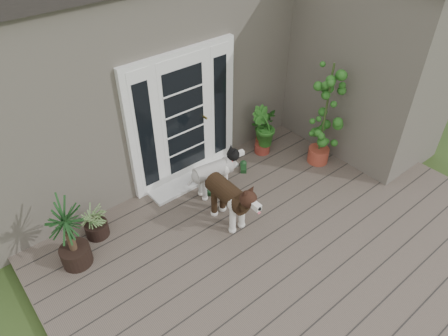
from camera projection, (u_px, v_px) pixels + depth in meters
deck at (291, 248)px, 5.68m from camera, size 6.20×4.60×0.12m
house_main at (126, 51)px, 7.34m from camera, size 7.40×4.00×3.10m
house_wing at (371, 65)px, 6.87m from camera, size 1.60×2.40×3.10m
door_unit at (183, 118)px, 6.22m from camera, size 1.90×0.14×2.15m
door_step at (194, 178)px, 6.75m from camera, size 1.60×0.40×0.05m
brindle_dog at (228, 201)px, 5.77m from camera, size 0.42×0.95×0.78m
white_dog at (213, 177)px, 6.29m from camera, size 0.84×0.47×0.67m
spider_plant at (95, 220)px, 5.63m from camera, size 0.60×0.60×0.57m
yucca at (69, 234)px, 5.08m from camera, size 0.90×0.90×1.07m
herb_a at (263, 132)px, 7.34m from camera, size 0.65×0.65×0.59m
herb_b at (263, 136)px, 7.16m from camera, size 0.63×0.63×0.67m
herb_c at (309, 120)px, 7.71m from camera, size 0.49×0.49×0.54m
sapling at (325, 114)px, 6.57m from camera, size 0.64×0.64×1.88m
clog_left at (213, 193)px, 6.43m from camera, size 0.25×0.30×0.08m
clog_right at (243, 167)px, 6.95m from camera, size 0.29×0.31×0.09m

